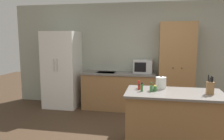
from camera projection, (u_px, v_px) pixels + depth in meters
The scene contains 14 objects.
wall_back at pixel (151, 56), 5.42m from camera, with size 7.20×0.06×2.60m.
refrigerator at pixel (62, 69), 5.51m from camera, with size 0.83×0.73×1.90m.
back_counter at pixel (119, 91), 5.36m from camera, with size 1.78×0.64×0.90m.
pantry_cabinet at pixel (176, 68), 5.04m from camera, with size 0.78×0.59×2.09m.
kitchen_island at pixel (173, 120), 3.40m from camera, with size 1.47×0.77×0.91m.
microwave at pixel (143, 66), 5.26m from camera, with size 0.45×0.36×0.32m.
knife_block at pixel (210, 88), 3.19m from camera, with size 0.10×0.07×0.29m.
spice_bottle_tall_dark at pixel (151, 89), 3.35m from camera, with size 0.04×0.04×0.09m.
spice_bottle_short_red at pixel (142, 87), 3.38m from camera, with size 0.04×0.04×0.14m.
spice_bottle_amber_oil at pixel (139, 87), 3.49m from camera, with size 0.05×0.05×0.09m.
spice_bottle_green_herb at pixel (151, 87), 3.44m from camera, with size 0.04×0.04×0.13m.
spice_bottle_pale_salt at pixel (139, 85), 3.58m from camera, with size 0.04×0.04×0.13m.
spice_bottle_orange_cap at pixel (155, 88), 3.39m from camera, with size 0.05×0.05×0.09m.
kettle at pixel (161, 83), 3.56m from camera, with size 0.17×0.17×0.21m.
Camera 1 is at (0.07, -3.17, 1.72)m, focal length 35.00 mm.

